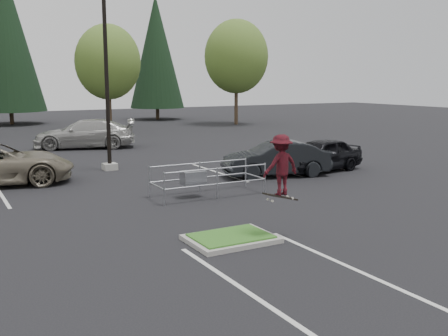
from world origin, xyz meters
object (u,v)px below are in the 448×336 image
skateboarder (281,165)px  decid_c (108,64)px  conif_c (156,52)px  car_r_black (320,155)px  car_r_charc (276,159)px  conif_b (6,37)px  car_far_silver (86,134)px  decid_d (236,59)px  cart_corral (197,177)px  light_pole (106,69)px

skateboarder → decid_c: bearing=-100.5°
decid_c → conif_c: bearing=50.4°
skateboarder → car_r_black: (7.48, 7.45, -1.20)m
car_r_charc → conif_c: bearing=-179.0°
conif_c → car_r_black: 33.49m
skateboarder → conif_b: bearing=-89.8°
decid_c → car_far_silver: (-4.39, -9.60, -4.39)m
conif_b → skateboarder: 41.39m
decid_d → car_r_charc: size_ratio=2.07×
cart_corral → car_far_silver: 15.19m
skateboarder → car_far_silver: size_ratio=0.30×
decid_c → light_pole: bearing=-107.1°
conif_b → car_r_black: conif_b is taller
conif_b → car_far_silver: (1.60, -20.26, -6.99)m
conif_b → car_r_charc: (6.27, -33.50, -7.10)m
cart_corral → skateboarder: size_ratio=2.27×
car_r_black → car_far_silver: size_ratio=0.74×
skateboarder → car_r_black: bearing=-136.6°
conif_c → cart_corral: 37.16m
decid_c → decid_d: 12.03m
decid_d → cart_corral: decid_d is taller
conif_b → conif_c: size_ratio=1.16×
light_pole → conif_c: 30.72m
light_pole → car_far_silver: size_ratio=1.70×
decid_d → cart_corral: (-16.48, -25.29, -5.20)m
cart_corral → car_r_charc: (4.75, 1.96, 0.04)m
car_far_silver → car_r_charc: bearing=38.2°
light_pole → conif_b: conif_b is taller
conif_b → cart_corral: 36.20m
cart_corral → conif_c: bearing=70.8°
decid_d → decid_c: bearing=-177.6°
decid_d → conif_c: (-3.99, 9.17, 0.94)m
car_r_black → car_r_charc: bearing=-98.4°
decid_c → conif_c: 12.65m
decid_c → skateboarder: decid_c is taller
light_pole → conif_c: conif_c is taller
conif_b → car_r_black: 35.33m
conif_b → car_r_black: size_ratio=3.32×
skateboarder → car_r_charc: (5.07, 7.45, -1.19)m
decid_c → car_r_charc: decid_c is taller
cart_corral → car_far_silver: car_far_silver is taller
car_r_black → car_far_silver: bearing=-160.2°
car_r_black → conif_b: bearing=-173.8°
cart_corral → car_far_silver: size_ratio=0.67×
decid_c → car_far_silver: 11.43m
car_far_silver → conif_b: bearing=-156.7°
conif_c → car_r_charc: 33.96m
skateboarder → car_r_black: skateboarder is taller
cart_corral → car_far_silver: (0.09, 15.19, 0.16)m
skateboarder → car_r_black: size_ratio=0.40×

